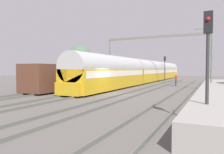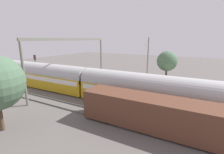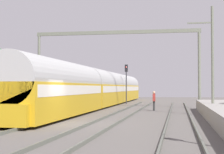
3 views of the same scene
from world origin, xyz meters
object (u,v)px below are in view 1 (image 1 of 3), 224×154
Objects in this scene: person_crossing at (176,79)px; railway_signal_near at (208,52)px; catenary_gantry at (155,47)px; freight_car at (71,77)px; railway_signal_far at (165,65)px; passenger_train at (149,71)px.

railway_signal_near reaches higher than person_crossing.
catenary_gantry is at bearing 40.61° from person_crossing.
freight_car is 16.41m from catenary_gantry.
catenary_gantry reaches higher than person_crossing.
person_crossing is at bearing -71.81° from railway_signal_far.
freight_car is 14.73m from person_crossing.
freight_car is at bearing -102.72° from passenger_train.
catenary_gantry is at bearing 108.91° from railway_signal_near.
railway_signal_far is at bearing 68.63° from passenger_train.
person_crossing is 0.10× the size of catenary_gantry.
passenger_train reaches higher than person_crossing.
passenger_train is at bearing 110.16° from railway_signal_near.
railway_signal_near is at bearing -35.89° from freight_car.
railway_signal_far is (-8.83, 34.18, 0.09)m from railway_signal_near.
railway_signal_near is 26.89m from catenary_gantry.
freight_car is (-4.17, -18.48, -0.50)m from passenger_train.
passenger_train is 10.33× the size of railway_signal_near.
freight_car is 24.22m from railway_signal_far.
railway_signal_near is at bearing -71.09° from catenary_gantry.
railway_signal_near is 0.28× the size of catenary_gantry.
freight_car is 18.49m from railway_signal_near.
person_crossing is (10.32, 10.49, -0.44)m from freight_car.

